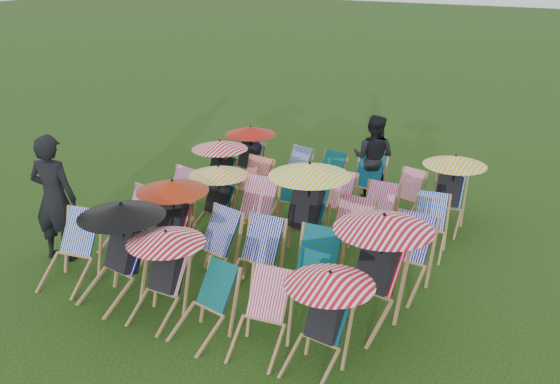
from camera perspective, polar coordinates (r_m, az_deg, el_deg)
The scene contains 33 objects.
ground at distance 9.69m, azimuth -0.43°, elevation -5.63°, with size 100.00×100.00×0.00m, color black.
deckchair_0 at distance 9.16m, azimuth -18.65°, elevation -5.13°, with size 0.80×1.00×0.97m.
deckchair_1 at distance 8.47m, azimuth -14.70°, elevation -5.15°, with size 1.13×1.20×1.35m.
deckchair_2 at distance 7.97m, azimuth -10.80°, elevation -7.31°, with size 0.98×1.02×1.17m.
deckchair_3 at distance 7.61m, azimuth -6.99°, elevation -10.18°, with size 0.68×0.86×0.86m.
deckchair_4 at distance 7.30m, azimuth -1.75°, elevation -11.29°, with size 0.71×0.90×0.89m.
deckchair_5 at distance 6.94m, azimuth 3.79°, elevation -11.56°, with size 0.99×1.04×1.18m.
deckchair_6 at distance 9.92m, azimuth -13.70°, elevation -2.65°, with size 0.74×0.94×0.93m.
deckchair_7 at distance 9.33m, azimuth -10.18°, elevation -2.56°, with size 1.06×1.13×1.26m.
deckchair_8 at distance 8.81m, azimuth -6.62°, elevation -5.14°, with size 0.79×0.99×0.97m.
deckchair_9 at distance 8.50m, azimuth -2.37°, elevation -6.10°, with size 0.71×0.93×0.95m.
deckchair_10 at distance 8.02m, azimuth 2.75°, elevation -7.64°, with size 0.75×0.99×1.01m.
deckchair_11 at distance 7.74m, azimuth 8.50°, elevation -6.88°, with size 1.21×1.29×1.44m.
deckchair_12 at distance 10.67m, azimuth -9.93°, elevation -0.66°, with size 0.74×0.93×0.92m.
deckchair_13 at distance 10.19m, azimuth -6.07°, elevation -0.63°, with size 0.97×1.03×1.15m.
deckchair_14 at distance 9.72m, azimuth -2.73°, elevation -2.22°, with size 0.77×1.01×1.03m.
deckchair_15 at distance 9.32m, azimuth 2.08°, elevation -1.54°, with size 1.23×1.27×1.46m.
deckchair_16 at distance 9.07m, azimuth 6.08°, elevation -4.23°, with size 0.72×0.96×0.99m.
deckchair_17 at distance 8.69m, azimuth 11.24°, elevation -5.77°, with size 0.70×0.94×0.98m.
deckchair_18 at distance 11.40m, azimuth -5.93°, elevation 1.91°, with size 1.01×1.08×1.20m.
deckchair_19 at distance 11.00m, azimuth -2.99°, elevation 0.38°, with size 0.71×0.93×0.94m.
deckchair_20 at distance 10.63m, azimuth 0.74°, elevation -0.70°, with size 0.58×0.78×0.82m.
deckchair_21 at distance 10.33m, azimuth 4.77°, elevation -1.11°, with size 0.65×0.88×0.93m.
deckchair_22 at distance 9.99m, azimuth 8.63°, elevation -2.18°, with size 0.63×0.86×0.90m.
deckchair_23 at distance 9.82m, azimuth 13.36°, elevation -3.08°, with size 0.69×0.87×0.86m.
deckchair_24 at distance 12.32m, azimuth -3.07°, elevation 3.43°, with size 1.00×1.04×1.18m.
deckchair_25 at distance 11.93m, azimuth 1.02°, elevation 1.85°, with size 0.70×0.87×0.85m.
deckchair_26 at distance 11.50m, azimuth 3.96°, elevation 1.17°, with size 0.75×0.92×0.90m.
deckchair_27 at distance 11.28m, azimuth 7.69°, elevation 0.69°, with size 0.63×0.86×0.92m.
deckchair_28 at distance 11.02m, azimuth 11.19°, elevation -0.34°, with size 0.67×0.83×0.81m.
deckchair_29 at distance 10.72m, azimuth 15.16°, elevation 0.12°, with size 1.04×1.11×1.24m.
person_left at distance 9.76m, azimuth -19.95°, elevation -0.53°, with size 0.71×0.47×1.95m, color black.
person_rear at distance 11.62m, azimuth 8.54°, elevation 3.09°, with size 0.79×0.62×1.62m, color black.
Camera 1 is at (4.52, -7.38, 4.36)m, focal length 40.00 mm.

